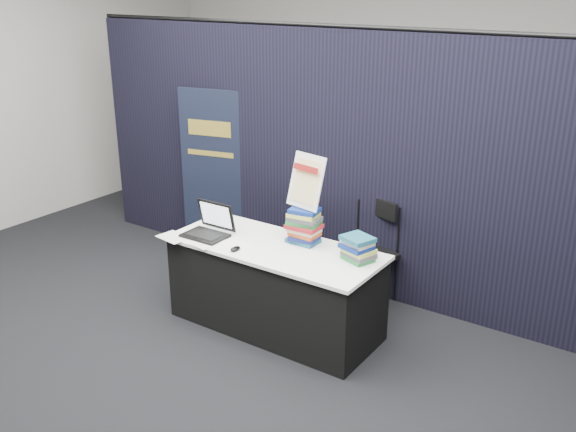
% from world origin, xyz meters
% --- Properties ---
extents(floor, '(8.00, 8.00, 0.00)m').
position_xyz_m(floor, '(0.00, 0.00, 0.00)').
color(floor, black).
rests_on(floor, ground).
extents(wall_back, '(8.00, 0.02, 3.50)m').
position_xyz_m(wall_back, '(0.00, 4.00, 1.75)').
color(wall_back, '#A2A099').
rests_on(wall_back, floor).
extents(drape_partition, '(6.00, 0.08, 2.40)m').
position_xyz_m(drape_partition, '(0.00, 1.60, 1.20)').
color(drape_partition, black).
rests_on(drape_partition, floor).
extents(display_table, '(1.80, 0.75, 0.75)m').
position_xyz_m(display_table, '(0.00, 0.55, 0.38)').
color(display_table, black).
rests_on(display_table, floor).
extents(laptop, '(0.37, 0.30, 0.28)m').
position_xyz_m(laptop, '(-0.60, 0.42, 0.81)').
color(laptop, black).
rests_on(laptop, display_table).
extents(mouse, '(0.06, 0.10, 0.03)m').
position_xyz_m(mouse, '(-0.20, 0.29, 0.77)').
color(mouse, black).
rests_on(mouse, display_table).
extents(brochure_left, '(0.29, 0.23, 0.00)m').
position_xyz_m(brochure_left, '(-0.81, 0.22, 0.75)').
color(brochure_left, silver).
rests_on(brochure_left, display_table).
extents(brochure_mid, '(0.30, 0.24, 0.00)m').
position_xyz_m(brochure_mid, '(-0.53, 0.27, 0.75)').
color(brochure_mid, silver).
rests_on(brochure_mid, display_table).
extents(brochure_right, '(0.30, 0.24, 0.00)m').
position_xyz_m(brochure_right, '(-0.28, 0.39, 0.75)').
color(brochure_right, white).
rests_on(brochure_right, display_table).
extents(pen_cup, '(0.07, 0.07, 0.08)m').
position_xyz_m(pen_cup, '(-0.86, 0.71, 0.79)').
color(pen_cup, black).
rests_on(pen_cup, display_table).
extents(book_stack_tall, '(0.26, 0.21, 0.31)m').
position_xyz_m(book_stack_tall, '(0.16, 0.73, 0.90)').
color(book_stack_tall, '#1A5365').
rests_on(book_stack_tall, display_table).
extents(book_stack_short, '(0.29, 0.26, 0.21)m').
position_xyz_m(book_stack_short, '(0.70, 0.67, 0.85)').
color(book_stack_short, '#1F7636').
rests_on(book_stack_short, display_table).
extents(info_sign, '(0.35, 0.19, 0.45)m').
position_xyz_m(info_sign, '(0.16, 0.76, 1.27)').
color(info_sign, black).
rests_on(info_sign, book_stack_tall).
extents(pullup_banner, '(0.75, 0.26, 1.77)m').
position_xyz_m(pullup_banner, '(-1.49, 1.50, 0.78)').
color(pullup_banner, black).
rests_on(pullup_banner, floor).
extents(stacking_chair, '(0.54, 0.55, 0.96)m').
position_xyz_m(stacking_chair, '(0.43, 1.40, 0.53)').
color(stacking_chair, black).
rests_on(stacking_chair, floor).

